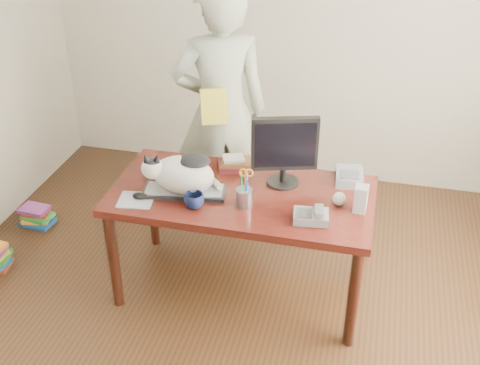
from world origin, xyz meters
name	(u,v)px	position (x,y,z in m)	size (l,w,h in m)	color
room	(213,150)	(0.00, 0.00, 1.35)	(4.50, 4.50, 4.50)	black
desk	(245,206)	(0.00, 0.68, 0.60)	(1.60, 0.80, 0.75)	black
keyboard	(184,191)	(-0.34, 0.51, 0.76)	(0.53, 0.27, 0.03)	black
cat	(181,173)	(-0.35, 0.50, 0.89)	(0.49, 0.31, 0.28)	white
monitor	(285,148)	(0.23, 0.75, 1.01)	(0.40, 0.25, 0.46)	black
pen_cup	(244,195)	(0.05, 0.46, 0.82)	(0.11, 0.11, 0.25)	gray
mousepad	(136,200)	(-0.60, 0.36, 0.75)	(0.23, 0.22, 0.00)	#ABB1B7
mouse	(140,196)	(-0.58, 0.38, 0.77)	(0.10, 0.07, 0.04)	black
coffee_mug	(194,201)	(-0.23, 0.37, 0.80)	(0.12, 0.12, 0.09)	black
phone	(312,216)	(0.45, 0.40, 0.78)	(0.21, 0.18, 0.09)	slate
speaker	(361,199)	(0.71, 0.57, 0.83)	(0.08, 0.09, 0.16)	#99999C
baseball	(339,199)	(0.59, 0.60, 0.79)	(0.08, 0.08, 0.08)	beige
book_stack	(235,163)	(-0.11, 0.89, 0.79)	(0.26, 0.22, 0.08)	#53161C
calculator	(349,177)	(0.62, 0.89, 0.78)	(0.19, 0.24, 0.07)	slate
person	(221,112)	(-0.33, 1.32, 0.93)	(0.68, 0.45, 1.86)	beige
held_book	(214,106)	(-0.33, 1.15, 1.05)	(0.20, 0.17, 0.25)	yellow
book_pile_b	(37,216)	(-1.72, 0.95, 0.07)	(0.26, 0.20, 0.15)	navy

